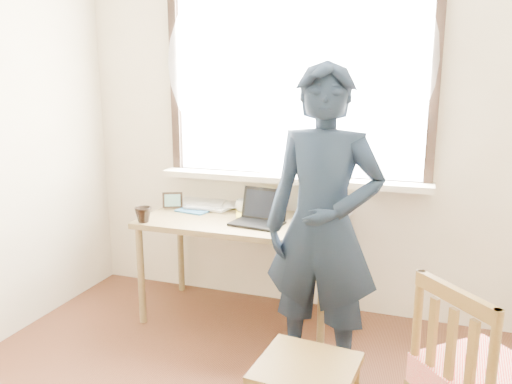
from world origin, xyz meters
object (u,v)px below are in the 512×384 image
(desk, at_px, (241,230))
(mug_dark, at_px, (143,215))
(mug_white, at_px, (244,206))
(person, at_px, (323,228))
(work_chair, at_px, (306,378))
(laptop, at_px, (260,215))

(desk, distance_m, mug_dark, 0.64)
(mug_dark, bearing_deg, desk, 24.85)
(mug_white, xyz_separation_m, person, (0.68, -0.66, 0.10))
(mug_white, distance_m, work_chair, 1.51)
(mug_dark, xyz_separation_m, person, (1.21, -0.23, 0.09))
(desk, relative_size, mug_dark, 12.11)
(desk, xyz_separation_m, work_chair, (0.70, -1.08, -0.27))
(mug_white, bearing_deg, work_chair, -59.14)
(desk, height_order, work_chair, desk)
(desk, bearing_deg, laptop, -13.74)
(laptop, distance_m, mug_white, 0.28)
(laptop, relative_size, person, 0.20)
(laptop, xyz_separation_m, person, (0.50, -0.45, 0.09))
(mug_dark, height_order, person, person)
(laptop, height_order, mug_dark, laptop)
(work_chair, relative_size, person, 0.26)
(desk, xyz_separation_m, mug_dark, (-0.57, -0.26, 0.12))
(person, bearing_deg, work_chair, -80.23)
(mug_white, height_order, work_chair, mug_white)
(laptop, relative_size, mug_white, 2.96)
(mug_white, relative_size, mug_dark, 1.08)
(laptop, height_order, work_chair, laptop)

